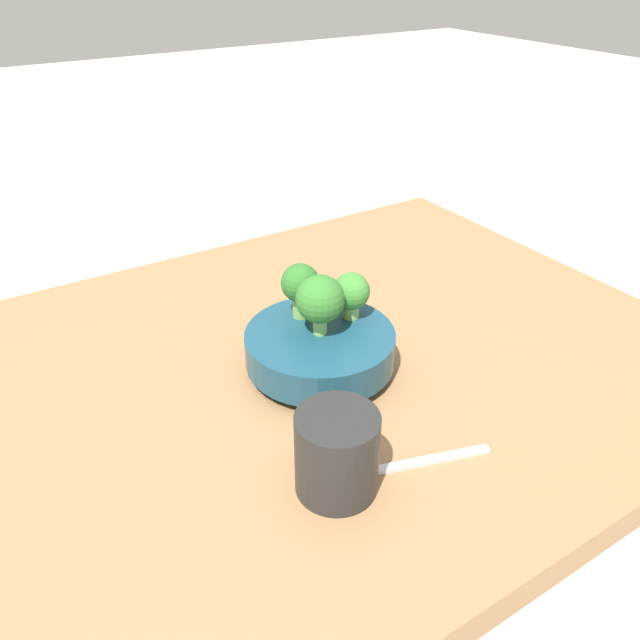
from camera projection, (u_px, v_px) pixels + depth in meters
ground_plane at (293, 390)px, 0.89m from camera, size 6.00×6.00×0.00m
table at (293, 378)px, 0.88m from camera, size 1.16×0.83×0.04m
bowl at (320, 348)px, 0.84m from camera, size 0.20×0.20×0.06m
broccoli_floret_center at (320, 300)px, 0.80m from camera, size 0.06×0.06×0.08m
broccoli_floret_back at (300, 285)px, 0.84m from camera, size 0.05×0.05×0.08m
broccoli_floret_right at (351, 293)px, 0.85m from camera, size 0.05×0.05×0.07m
cup at (337, 453)px, 0.65m from camera, size 0.09×0.09×0.10m
fork at (424, 461)px, 0.71m from camera, size 0.16×0.06×0.01m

